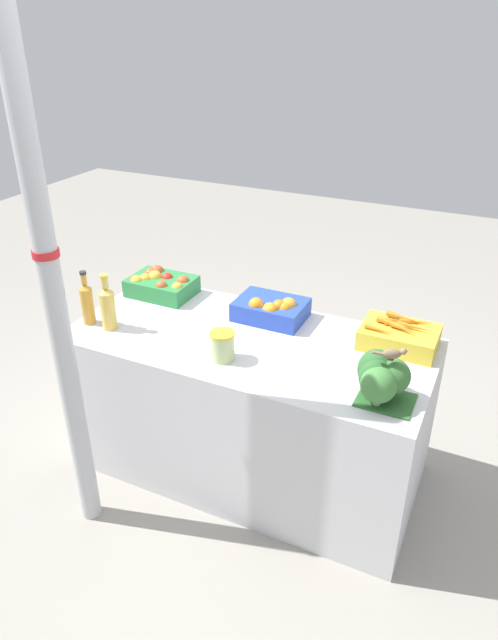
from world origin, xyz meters
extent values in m
plane|color=gray|center=(0.00, 0.00, 0.00)|extent=(10.00, 10.00, 0.00)
cube|color=silver|center=(0.00, 0.00, 0.39)|extent=(1.70, 0.79, 0.77)
cylinder|color=#B7BABF|center=(-0.54, -0.63, 1.21)|extent=(0.09, 0.09, 2.43)
cylinder|color=red|center=(-0.54, -0.63, 1.33)|extent=(0.10, 0.10, 0.03)
cube|color=#2D8442|center=(-0.63, 0.24, 0.82)|extent=(0.34, 0.25, 0.09)
sphere|color=gold|center=(-0.50, 0.18, 0.86)|extent=(0.06, 0.06, 0.06)
sphere|color=#BC562D|center=(-0.71, 0.31, 0.86)|extent=(0.08, 0.08, 0.08)
sphere|color=gold|center=(-0.68, 0.24, 0.86)|extent=(0.08, 0.08, 0.08)
sphere|color=gold|center=(-0.74, 0.17, 0.85)|extent=(0.07, 0.07, 0.07)
sphere|color=red|center=(-0.62, 0.27, 0.86)|extent=(0.07, 0.07, 0.07)
sphere|color=#BC562D|center=(-0.58, 0.16, 0.86)|extent=(0.06, 0.06, 0.06)
sphere|color=#BC562D|center=(-0.52, 0.26, 0.86)|extent=(0.07, 0.07, 0.07)
sphere|color=gold|center=(-0.72, 0.20, 0.86)|extent=(0.07, 0.07, 0.07)
sphere|color=#BC562D|center=(-0.76, 0.17, 0.85)|extent=(0.07, 0.07, 0.07)
sphere|color=#BC562D|center=(-0.73, 0.28, 0.85)|extent=(0.08, 0.08, 0.08)
sphere|color=red|center=(-0.68, 0.26, 0.86)|extent=(0.07, 0.07, 0.07)
cube|color=#2847B7|center=(0.01, 0.24, 0.82)|extent=(0.34, 0.25, 0.09)
sphere|color=orange|center=(-0.04, 0.17, 0.86)|extent=(0.07, 0.07, 0.07)
sphere|color=orange|center=(0.04, 0.16, 0.86)|extent=(0.07, 0.07, 0.07)
sphere|color=orange|center=(0.09, 0.20, 0.85)|extent=(0.07, 0.07, 0.07)
sphere|color=orange|center=(0.10, 0.24, 0.85)|extent=(0.08, 0.08, 0.08)
sphere|color=orange|center=(0.06, 0.20, 0.86)|extent=(0.07, 0.07, 0.07)
sphere|color=orange|center=(0.03, 0.16, 0.86)|extent=(0.07, 0.07, 0.07)
cube|color=gold|center=(0.65, 0.24, 0.82)|extent=(0.34, 0.25, 0.09)
cone|color=orange|center=(0.64, 0.24, 0.88)|extent=(0.14, 0.03, 0.03)
cone|color=orange|center=(0.71, 0.24, 0.88)|extent=(0.16, 0.04, 0.02)
cone|color=orange|center=(0.67, 0.20, 0.88)|extent=(0.14, 0.07, 0.03)
cone|color=orange|center=(0.57, 0.16, 0.88)|extent=(0.14, 0.05, 0.02)
cone|color=orange|center=(0.70, 0.31, 0.87)|extent=(0.15, 0.06, 0.02)
cone|color=orange|center=(0.60, 0.28, 0.87)|extent=(0.12, 0.06, 0.02)
cone|color=orange|center=(0.62, 0.24, 0.88)|extent=(0.17, 0.06, 0.03)
cone|color=orange|center=(0.64, 0.31, 0.88)|extent=(0.16, 0.06, 0.03)
cube|color=#2D602D|center=(0.70, -0.21, 0.77)|extent=(0.22, 0.18, 0.01)
ellipsoid|color=#427F3D|center=(0.67, -0.25, 0.87)|extent=(0.14, 0.14, 0.15)
cylinder|color=#B2C693|center=(0.67, -0.25, 0.79)|extent=(0.03, 0.03, 0.02)
ellipsoid|color=#2D602D|center=(0.64, -0.17, 0.88)|extent=(0.15, 0.15, 0.17)
cylinder|color=#B2C693|center=(0.64, -0.17, 0.79)|extent=(0.03, 0.03, 0.02)
ellipsoid|color=#2D602D|center=(0.65, -0.21, 0.87)|extent=(0.14, 0.14, 0.16)
cylinder|color=#B2C693|center=(0.65, -0.21, 0.79)|extent=(0.03, 0.03, 0.02)
ellipsoid|color=#387033|center=(0.70, -0.19, 0.88)|extent=(0.14, 0.14, 0.14)
cylinder|color=#B2C693|center=(0.70, -0.19, 0.79)|extent=(0.03, 0.03, 0.02)
ellipsoid|color=#427F3D|center=(0.65, -0.20, 0.86)|extent=(0.14, 0.14, 0.12)
cylinder|color=#B2C693|center=(0.65, -0.20, 0.79)|extent=(0.03, 0.03, 0.02)
cylinder|color=gold|center=(-0.78, -0.19, 0.86)|extent=(0.06, 0.06, 0.18)
cone|color=gold|center=(-0.78, -0.19, 0.97)|extent=(0.06, 0.06, 0.03)
cylinder|color=gold|center=(-0.78, -0.19, 1.01)|extent=(0.03, 0.03, 0.05)
cylinder|color=#2D2D33|center=(-0.78, -0.19, 1.04)|extent=(0.03, 0.03, 0.01)
cylinder|color=gold|center=(-0.65, -0.19, 0.87)|extent=(0.07, 0.07, 0.19)
cone|color=gold|center=(-0.65, -0.19, 0.97)|extent=(0.07, 0.07, 0.03)
cylinder|color=gold|center=(-0.65, -0.19, 1.01)|extent=(0.03, 0.03, 0.05)
cylinder|color=gold|center=(-0.65, -0.19, 1.05)|extent=(0.04, 0.04, 0.01)
cylinder|color=#B2C684|center=(-0.03, -0.21, 0.83)|extent=(0.11, 0.11, 0.12)
cylinder|color=gold|center=(-0.03, -0.21, 0.90)|extent=(0.11, 0.11, 0.01)
cube|color=#4C3D2D|center=(0.70, -0.21, 0.97)|extent=(0.02, 0.02, 0.01)
ellipsoid|color=#7A664C|center=(0.70, -0.21, 0.99)|extent=(0.08, 0.06, 0.04)
sphere|color=#897556|center=(0.73, -0.20, 1.00)|extent=(0.03, 0.03, 0.03)
cone|color=#4C3D28|center=(0.74, -0.19, 1.00)|extent=(0.02, 0.01, 0.01)
cube|color=#7A664C|center=(0.65, -0.23, 0.99)|extent=(0.04, 0.03, 0.01)
camera|label=1|loc=(1.00, -2.09, 2.11)|focal=32.00mm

